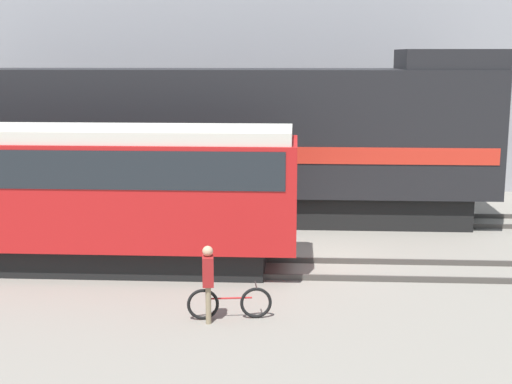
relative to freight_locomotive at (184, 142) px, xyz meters
name	(u,v)px	position (x,y,z in m)	size (l,w,h in m)	color
ground_plane	(304,261)	(3.84, -4.57, -2.54)	(120.00, 120.00, 0.00)	gray
track_near	(304,268)	(3.84, -5.48, -2.47)	(60.00, 1.50, 0.14)	#47423D
track_far	(303,219)	(3.84, 0.00, -2.47)	(60.00, 1.51, 0.14)	#47423D
building_backdrop	(303,39)	(3.84, 8.44, 3.40)	(49.93, 6.00, 11.88)	#99999E
freight_locomotive	(184,142)	(0.00, 0.00, 0.00)	(19.81, 3.04, 5.45)	black
streetcar	(37,188)	(-2.82, -5.48, -0.51)	(12.89, 2.54, 3.56)	black
bicycle	(230,303)	(2.28, -8.81, -2.21)	(1.72, 0.45, 0.71)	black
person	(208,277)	(1.88, -9.02, -1.59)	(0.27, 0.39, 1.59)	#8C7A5B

